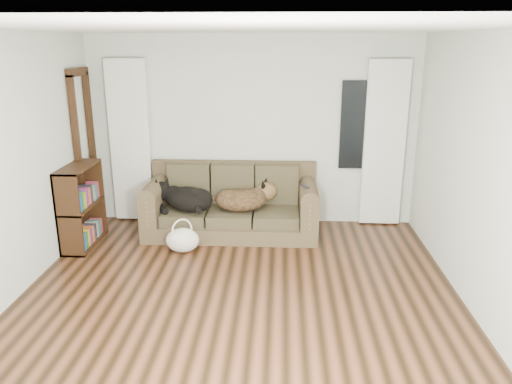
{
  "coord_description": "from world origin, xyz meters",
  "views": [
    {
      "loc": [
        0.41,
        -4.32,
        2.51
      ],
      "look_at": [
        0.1,
        1.6,
        0.7
      ],
      "focal_mm": 35.0,
      "sensor_mm": 36.0,
      "label": 1
    }
  ],
  "objects_px": {
    "dog_black_lab": "(185,200)",
    "bookshelf": "(81,207)",
    "tote_bag": "(183,239)",
    "sofa": "(231,201)",
    "dog_shepherd": "(244,199)"
  },
  "relations": [
    {
      "from": "tote_bag",
      "to": "sofa",
      "type": "bearing_deg",
      "value": 50.58
    },
    {
      "from": "dog_black_lab",
      "to": "dog_shepherd",
      "type": "bearing_deg",
      "value": 37.87
    },
    {
      "from": "dog_shepherd",
      "to": "dog_black_lab",
      "type": "bearing_deg",
      "value": -3.69
    },
    {
      "from": "dog_black_lab",
      "to": "dog_shepherd",
      "type": "relative_size",
      "value": 1.04
    },
    {
      "from": "tote_bag",
      "to": "bookshelf",
      "type": "xyz_separation_m",
      "value": [
        -1.3,
        0.16,
        0.34
      ]
    },
    {
      "from": "dog_shepherd",
      "to": "bookshelf",
      "type": "xyz_separation_m",
      "value": [
        -2.01,
        -0.46,
        0.01
      ]
    },
    {
      "from": "bookshelf",
      "to": "tote_bag",
      "type": "bearing_deg",
      "value": -3.76
    },
    {
      "from": "dog_black_lab",
      "to": "dog_shepherd",
      "type": "distance_m",
      "value": 0.78
    },
    {
      "from": "dog_black_lab",
      "to": "sofa",
      "type": "bearing_deg",
      "value": 42.38
    },
    {
      "from": "dog_shepherd",
      "to": "sofa",
      "type": "bearing_deg",
      "value": -19.33
    },
    {
      "from": "tote_bag",
      "to": "bookshelf",
      "type": "bearing_deg",
      "value": 172.79
    },
    {
      "from": "dog_black_lab",
      "to": "bookshelf",
      "type": "xyz_separation_m",
      "value": [
        -1.24,
        -0.42,
        0.02
      ]
    },
    {
      "from": "dog_shepherd",
      "to": "tote_bag",
      "type": "relative_size",
      "value": 1.7
    },
    {
      "from": "sofa",
      "to": "dog_black_lab",
      "type": "xyz_separation_m",
      "value": [
        -0.6,
        -0.08,
        0.03
      ]
    },
    {
      "from": "tote_bag",
      "to": "bookshelf",
      "type": "distance_m",
      "value": 1.35
    }
  ]
}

